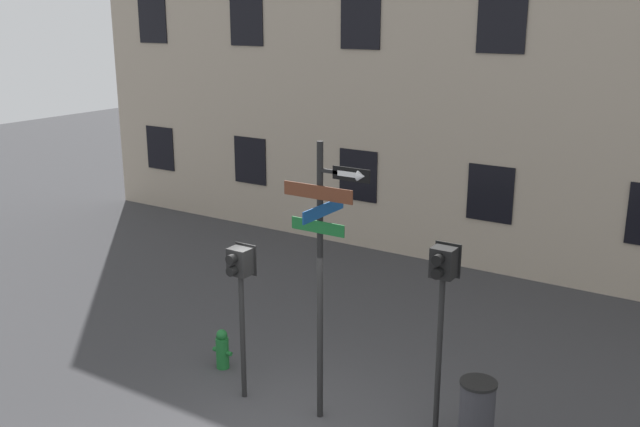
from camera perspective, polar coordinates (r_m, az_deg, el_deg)
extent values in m
cube|color=tan|center=(16.30, 14.71, 14.59)|extent=(24.00, 0.60, 11.18)
cube|color=black|center=(22.01, -12.66, 5.12)|extent=(1.07, 0.03, 1.29)
cube|color=black|center=(19.74, -5.61, 4.24)|extent=(1.07, 0.03, 1.29)
cube|color=black|center=(17.86, 3.07, 3.06)|extent=(1.07, 0.03, 1.29)
cube|color=black|center=(16.47, 13.46, 1.56)|extent=(1.07, 0.03, 1.29)
cube|color=black|center=(21.66, -13.27, 14.85)|extent=(1.07, 0.03, 1.29)
cube|color=black|center=(19.35, -5.92, 15.11)|extent=(1.07, 0.03, 1.29)
cube|color=black|center=(17.42, 3.25, 15.11)|extent=(1.07, 0.03, 1.29)
cube|color=black|center=(16.00, 14.33, 14.61)|extent=(1.07, 0.03, 1.29)
cylinder|color=black|center=(10.10, 0.00, -5.83)|extent=(0.09, 0.09, 4.14)
cube|color=black|center=(9.48, 1.26, 3.34)|extent=(0.49, 0.05, 0.05)
cube|color=brown|center=(9.62, -0.19, 1.70)|extent=(1.10, 0.02, 0.19)
cube|color=#14478C|center=(9.71, 0.30, 0.28)|extent=(0.02, 1.01, 0.17)
cube|color=#196B2D|center=(9.75, -0.19, -1.07)|extent=(0.85, 0.02, 0.17)
cube|color=black|center=(9.34, 2.50, 3.14)|extent=(0.56, 0.02, 0.18)
cube|color=white|center=(9.35, 2.25, 3.16)|extent=(0.32, 0.01, 0.07)
cone|color=white|center=(9.25, 3.32, 3.01)|extent=(0.10, 0.14, 0.14)
cylinder|color=black|center=(11.10, -6.21, -9.78)|extent=(0.08, 0.08, 2.03)
cube|color=black|center=(10.63, -6.41, -3.83)|extent=(0.32, 0.26, 0.41)
cube|color=black|center=(10.73, -5.94, -3.62)|extent=(0.38, 0.02, 0.47)
cylinder|color=black|center=(10.46, -7.08, -3.64)|extent=(0.14, 0.12, 0.14)
cylinder|color=black|center=(10.53, -7.04, -4.59)|extent=(0.14, 0.12, 0.14)
cylinder|color=silver|center=(10.50, -6.89, -3.56)|extent=(0.12, 0.01, 0.12)
cylinder|color=black|center=(10.15, 9.48, -11.35)|extent=(0.08, 0.08, 2.39)
cube|color=black|center=(9.60, 9.86, -3.87)|extent=(0.31, 0.26, 0.41)
cube|color=black|center=(9.72, 10.19, -3.64)|extent=(0.37, 0.02, 0.47)
cylinder|color=black|center=(9.40, 9.43, -3.67)|extent=(0.14, 0.12, 0.14)
cylinder|color=black|center=(9.47, 9.38, -4.74)|extent=(0.14, 0.12, 0.14)
cylinder|color=#EA4C14|center=(9.45, 9.56, -3.58)|extent=(0.12, 0.01, 0.12)
cylinder|color=#196028|center=(12.31, -7.81, -10.99)|extent=(0.22, 0.22, 0.54)
sphere|color=#196028|center=(12.17, -7.86, -9.59)|extent=(0.18, 0.18, 0.18)
cylinder|color=#196028|center=(12.39, -8.34, -10.69)|extent=(0.08, 0.08, 0.08)
cylinder|color=#196028|center=(12.21, -7.27, -11.06)|extent=(0.08, 0.08, 0.08)
cylinder|color=#333338|center=(10.26, 12.40, -15.64)|extent=(0.48, 0.48, 1.00)
cylinder|color=black|center=(10.00, 12.58, -13.10)|extent=(0.51, 0.51, 0.04)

